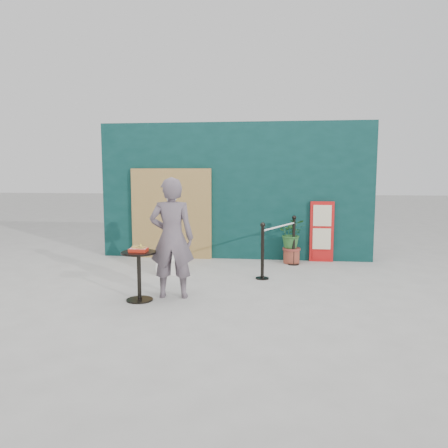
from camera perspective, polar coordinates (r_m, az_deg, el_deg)
ground at (r=6.86m, az=-1.25°, el=-9.53°), size 60.00×60.00×0.00m
back_wall at (r=9.72m, az=1.42°, el=4.31°), size 6.00×0.30×3.00m
bamboo_fence at (r=9.79m, az=-6.90°, el=1.35°), size 1.80×0.08×2.00m
woman at (r=6.72m, az=-6.83°, el=-1.83°), size 0.72×0.52×1.85m
menu_board at (r=9.60m, az=12.65°, el=-0.99°), size 0.50×0.07×1.30m
statue at (r=8.38m, az=-6.80°, el=-2.19°), size 0.60×0.60×1.53m
cafe_table at (r=6.70m, az=-11.05°, el=-5.68°), size 0.52×0.52×0.75m
food_basket at (r=6.64m, az=-11.09°, el=-3.24°), size 0.26×0.19×0.11m
planter at (r=9.31m, az=8.84°, el=-1.77°), size 0.56×0.48×0.95m
stanchion_barrier at (r=8.54m, az=7.22°, el=-2.89°), size 0.84×1.54×1.03m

